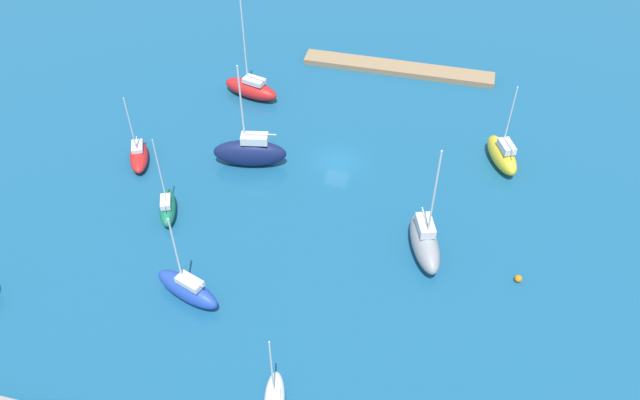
% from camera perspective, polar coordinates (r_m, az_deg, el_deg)
% --- Properties ---
extents(water, '(160.00, 160.00, 0.00)m').
position_cam_1_polar(water, '(68.16, 1.54, 3.52)').
color(water, '#19567F').
rests_on(water, ground).
extents(pier_dock, '(24.08, 2.79, 0.69)m').
position_cam_1_polar(pier_dock, '(82.89, 7.02, 11.67)').
color(pier_dock, '#997A56').
rests_on(pier_dock, ground).
extents(sailboat_red_far_south, '(7.42, 4.06, 13.33)m').
position_cam_1_polar(sailboat_red_far_south, '(77.46, -6.21, 9.96)').
color(sailboat_red_far_south, red).
rests_on(sailboat_red_far_south, water).
extents(sailboat_green_lone_south, '(3.31, 5.25, 9.09)m').
position_cam_1_polar(sailboat_green_lone_south, '(63.32, -13.54, -0.61)').
color(sailboat_green_lone_south, '#19724C').
rests_on(sailboat_green_lone_south, water).
extents(sailboat_yellow_west_end, '(4.41, 6.43, 9.52)m').
position_cam_1_polar(sailboat_yellow_west_end, '(69.64, 16.05, 3.96)').
color(sailboat_yellow_west_end, yellow).
rests_on(sailboat_yellow_west_end, water).
extents(sailboat_blue_inner_mooring, '(6.82, 4.05, 9.50)m').
position_cam_1_polar(sailboat_blue_inner_mooring, '(55.81, -11.83, -7.79)').
color(sailboat_blue_inner_mooring, '#2347B2').
rests_on(sailboat_blue_inner_mooring, water).
extents(sailboat_navy_off_beacon, '(8.01, 3.71, 12.09)m').
position_cam_1_polar(sailboat_navy_off_beacon, '(67.12, -6.30, 4.32)').
color(sailboat_navy_off_beacon, '#141E4C').
rests_on(sailboat_navy_off_beacon, water).
extents(sailboat_red_near_pier, '(3.99, 5.70, 8.42)m').
position_cam_1_polar(sailboat_red_near_pier, '(70.23, -15.97, 3.87)').
color(sailboat_red_near_pier, red).
rests_on(sailboat_red_near_pier, water).
extents(sailboat_gray_lone_north, '(4.55, 7.61, 12.41)m').
position_cam_1_polar(sailboat_gray_lone_north, '(58.62, 9.39, -3.69)').
color(sailboat_gray_lone_north, gray).
rests_on(sailboat_gray_lone_north, water).
extents(mooring_buoy_orange, '(0.68, 0.68, 0.68)m').
position_cam_1_polar(mooring_buoy_orange, '(59.06, 17.39, -6.76)').
color(mooring_buoy_orange, orange).
rests_on(mooring_buoy_orange, water).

